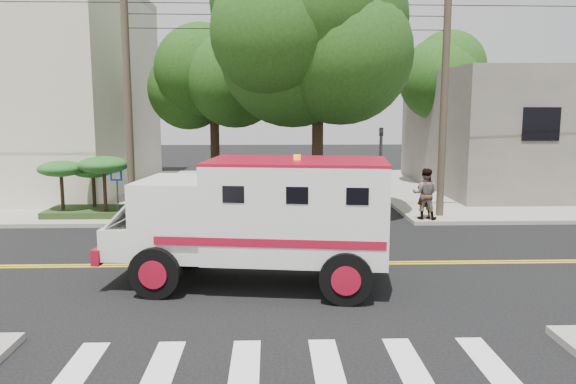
{
  "coord_description": "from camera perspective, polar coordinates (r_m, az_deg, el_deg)",
  "views": [
    {
      "loc": [
        -0.37,
        -15.23,
        4.37
      ],
      "look_at": [
        0.24,
        2.93,
        1.6
      ],
      "focal_mm": 35.0,
      "sensor_mm": 36.0,
      "label": 1
    }
  ],
  "objects": [
    {
      "name": "utility_pole_right",
      "position": [
        22.44,
        15.56,
        8.69
      ],
      "size": [
        0.28,
        0.28,
        9.0
      ],
      "primitive_type": "cylinder",
      "color": "#382D23",
      "rests_on": "ground"
    },
    {
      "name": "armored_truck",
      "position": [
        13.7,
        -2.78,
        -2.27
      ],
      "size": [
        7.12,
        3.51,
        3.12
      ],
      "rotation": [
        0.0,
        0.0,
        -0.13
      ],
      "color": "silver",
      "rests_on": "ground"
    },
    {
      "name": "sidewalk_nw",
      "position": [
        31.88,
        -26.21,
        0.03
      ],
      "size": [
        17.0,
        17.0,
        0.15
      ],
      "primitive_type": "cube",
      "color": "gray",
      "rests_on": "ground"
    },
    {
      "name": "sidewalk_ne",
      "position": [
        32.19,
        23.64,
        0.27
      ],
      "size": [
        17.0,
        17.0,
        0.15
      ],
      "primitive_type": "cube",
      "color": "gray",
      "rests_on": "ground"
    },
    {
      "name": "tree_main",
      "position": [
        21.75,
        4.37,
        16.12
      ],
      "size": [
        6.08,
        5.7,
        9.85
      ],
      "color": "black",
      "rests_on": "ground"
    },
    {
      "name": "palm_planter",
      "position": [
        23.13,
        -19.69,
        1.4
      ],
      "size": [
        3.52,
        2.63,
        2.36
      ],
      "color": "#1E3314",
      "rests_on": "sidewalk_nw"
    },
    {
      "name": "tree_left",
      "position": [
        27.15,
        -6.92,
        11.48
      ],
      "size": [
        4.48,
        4.2,
        7.7
      ],
      "color": "black",
      "rests_on": "ground"
    },
    {
      "name": "traffic_signal",
      "position": [
        21.35,
        9.37,
        2.79
      ],
      "size": [
        0.15,
        0.18,
        3.6
      ],
      "color": "#3F3F42",
      "rests_on": "ground"
    },
    {
      "name": "pedestrian_a",
      "position": [
        21.79,
        13.74,
        -0.26
      ],
      "size": [
        0.79,
        0.65,
        1.87
      ],
      "primitive_type": "imported",
      "rotation": [
        0.0,
        0.0,
        3.49
      ],
      "color": "gray",
      "rests_on": "sidewalk_ne"
    },
    {
      "name": "utility_pole_left",
      "position": [
        21.87,
        -15.94,
        8.68
      ],
      "size": [
        0.28,
        0.28,
        9.0
      ],
      "primitive_type": "cylinder",
      "color": "#382D23",
      "rests_on": "ground"
    },
    {
      "name": "building_right",
      "position": [
        33.04,
        25.95,
        5.68
      ],
      "size": [
        14.0,
        12.0,
        6.0
      ],
      "primitive_type": "cube",
      "color": "#605A52",
      "rests_on": "sidewalk_ne"
    },
    {
      "name": "accessibility_sign",
      "position": [
        22.39,
        -16.99,
        0.57
      ],
      "size": [
        0.45,
        0.1,
        2.02
      ],
      "color": "#3F3F42",
      "rests_on": "ground"
    },
    {
      "name": "tree_right",
      "position": [
        32.39,
        14.93,
        11.43
      ],
      "size": [
        4.8,
        4.5,
        8.2
      ],
      "color": "black",
      "rests_on": "ground"
    },
    {
      "name": "pedestrian_b",
      "position": [
        21.79,
        13.74,
        -0.17
      ],
      "size": [
        1.12,
        0.99,
        1.93
      ],
      "primitive_type": "imported",
      "rotation": [
        0.0,
        0.0,
        2.83
      ],
      "color": "gray",
      "rests_on": "sidewalk_ne"
    },
    {
      "name": "ground",
      "position": [
        15.85,
        -0.51,
        -7.34
      ],
      "size": [
        100.0,
        100.0,
        0.0
      ],
      "primitive_type": "plane",
      "color": "black",
      "rests_on": "ground"
    }
  ]
}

